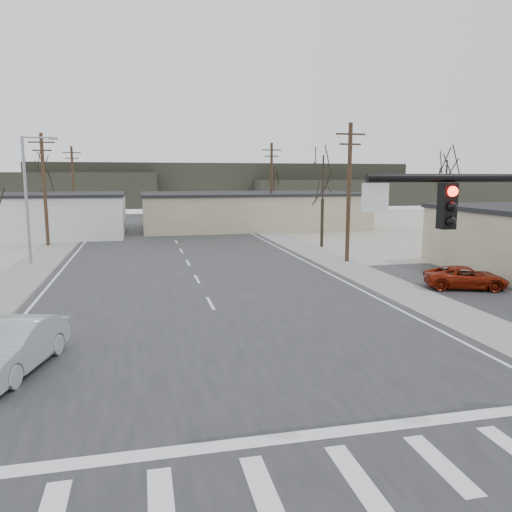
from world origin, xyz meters
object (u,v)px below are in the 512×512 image
at_px(sedan_crossing, 13,347).
at_px(car_far_b, 114,222).
at_px(car_parked_red, 466,278).
at_px(car_parked_dark_a, 498,259).
at_px(car_far_a, 205,225).

xyz_separation_m(sedan_crossing, car_far_b, (0.87, 47.38, -0.15)).
xyz_separation_m(car_far_b, car_parked_red, (20.84, -40.08, -0.04)).
relative_size(car_parked_red, car_parked_dark_a, 0.97).
xyz_separation_m(sedan_crossing, car_far_a, (11.12, 39.43, -0.05)).
relative_size(car_far_a, car_parked_dark_a, 1.14).
height_order(car_parked_red, car_parked_dark_a, car_parked_dark_a).
xyz_separation_m(car_far_a, car_parked_red, (10.59, -32.13, -0.15)).
distance_m(car_far_a, car_parked_dark_a, 32.08).
bearing_deg(car_parked_red, car_far_b, 46.73).
bearing_deg(car_parked_dark_a, sedan_crossing, 137.03).
distance_m(car_parked_red, car_parked_dark_a, 7.14).
height_order(sedan_crossing, car_far_b, sedan_crossing).
bearing_deg(car_far_a, car_far_b, -50.65).
height_order(car_far_a, car_parked_red, car_far_a).
distance_m(car_far_a, car_far_b, 12.98).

